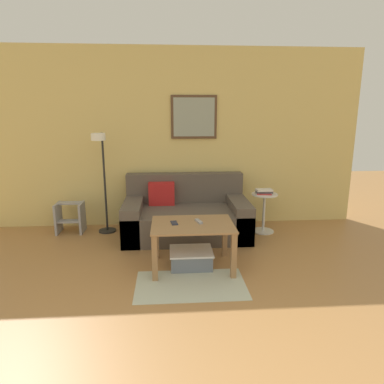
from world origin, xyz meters
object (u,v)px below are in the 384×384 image
Objects in this scene: couch at (186,216)px; coffee_table at (193,232)px; floor_lamp at (102,169)px; cell_phone at (174,223)px; step_stool at (70,217)px; book_stack at (264,191)px; storage_bin at (191,258)px; side_table at (264,209)px; remote_control at (199,221)px.

couch is 1.91× the size of coffee_table.
couch is at bearing -1.68° from floor_lamp.
floor_lamp is 9.99× the size of cell_phone.
coffee_table reaches higher than step_stool.
coffee_table is at bearing -44.00° from floor_lamp.
step_stool is (-2.70, 0.17, -0.36)m from book_stack.
book_stack is (1.09, 0.01, 0.32)m from couch.
storage_bin is at bearing 120.71° from coffee_table.
side_table is at bearing -3.58° from step_stool.
storage_bin is at bearing -36.80° from step_stool.
step_stool is at bearing 173.63° from couch.
couch is 1.06m from coffee_table.
coffee_table is 1.53m from book_stack.
floor_lamp reaches higher than remote_control.
storage_bin is 1.53m from side_table.
book_stack is 1.62× the size of remote_control.
step_stool is at bearing 163.75° from floor_lamp.
floor_lamp is at bearing 123.72° from cell_phone.
side_table is at bearing 29.90° from remote_control.
storage_bin is 1.92× the size of book_stack.
storage_bin is 3.11× the size of remote_control.
remote_control is 0.35× the size of step_stool.
storage_bin is at bearing -8.37° from cell_phone.
book_stack is 2.73m from step_stool.
step_stool is at bearing 142.89° from coffee_table.
side_table is (2.21, -0.02, -0.60)m from floor_lamp.
remote_control reaches higher than cell_phone.
book_stack is at bearing 31.87° from cell_phone.
floor_lamp reaches higher than coffee_table.
couch is 1.62m from step_stool.
book_stack reaches higher than step_stool.
couch is at bearing 72.72° from cell_phone.
coffee_table is at bearing -37.11° from step_stool.
floor_lamp is 2.29m from side_table.
remote_control is at bearing -4.13° from cell_phone.
remote_control is at bearing -41.11° from floor_lamp.
couch is 1.14m from book_stack.
side_table is 0.25m from book_stack.
floor_lamp is at bearing 179.53° from book_stack.
couch reaches higher than cell_phone.
remote_control is at bearing 12.22° from storage_bin.
couch is 1.07m from cell_phone.
cell_phone reaches higher than storage_bin.
cell_phone reaches higher than step_stool.
cell_phone is at bearing -99.71° from couch.
remote_control is at bearing 31.52° from coffee_table.
coffee_table is 2.06× the size of step_stool.
side_table is 3.95× the size of cell_phone.
storage_bin is 1.59m from book_stack.
book_stack is at bearing -3.50° from step_stool.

